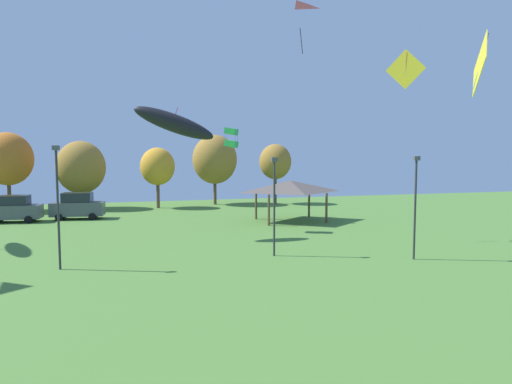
# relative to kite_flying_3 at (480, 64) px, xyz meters

# --- Properties ---
(kite_flying_3) EXTENTS (1.75, 2.71, 3.16)m
(kite_flying_3) POSITION_rel_kite_flying_3_xyz_m (0.00, 0.00, 0.00)
(kite_flying_3) COLOR yellow
(kite_flying_4) EXTENTS (1.23, 1.21, 1.54)m
(kite_flying_4) POSITION_rel_kite_flying_3_xyz_m (-8.53, 15.67, -3.02)
(kite_flying_4) COLOR green
(kite_flying_5) EXTENTS (2.15, 1.93, 2.50)m
(kite_flying_5) POSITION_rel_kite_flying_3_xyz_m (-4.84, 11.98, 4.91)
(kite_flying_5) COLOR #E54C93
(kite_flying_6) EXTENTS (5.89, 1.81, 3.09)m
(kite_flying_6) POSITION_rel_kite_flying_3_xyz_m (-12.96, 13.89, -2.13)
(kite_flying_6) COLOR black
(kite_flying_8) EXTENTS (2.41, 2.29, 3.29)m
(kite_flying_8) POSITION_rel_kite_flying_3_xyz_m (6.53, 15.84, 2.83)
(kite_flying_8) COLOR yellow
(parked_car_leftmost) EXTENTS (4.51, 2.30, 2.34)m
(parked_car_leftmost) POSITION_rel_kite_flying_3_xyz_m (-25.72, 25.31, -9.03)
(parked_car_leftmost) COLOR #4C5156
(parked_car_leftmost) RESTS_ON ground
(parked_car_second_from_left) EXTENTS (4.77, 2.41, 2.42)m
(parked_car_second_from_left) POSITION_rel_kite_flying_3_xyz_m (-20.60, 25.86, -9.00)
(parked_car_second_from_left) COLOR #4C5156
(parked_car_second_from_left) RESTS_ON ground
(park_pavilion) EXTENTS (6.71, 5.05, 3.60)m
(park_pavilion) POSITION_rel_kite_flying_3_xyz_m (-2.36, 19.45, -7.11)
(park_pavilion) COLOR brown
(park_pavilion) RESTS_ON ground
(light_post_0) EXTENTS (0.36, 0.20, 6.37)m
(light_post_0) POSITION_rel_kite_flying_3_xyz_m (-19.61, 6.72, -6.60)
(light_post_0) COLOR #2D2D33
(light_post_0) RESTS_ON ground
(light_post_1) EXTENTS (0.36, 0.20, 5.74)m
(light_post_1) POSITION_rel_kite_flying_3_xyz_m (-8.01, 6.72, -6.92)
(light_post_1) COLOR #2D2D33
(light_post_1) RESTS_ON ground
(light_post_2) EXTENTS (0.36, 0.20, 5.82)m
(light_post_2) POSITION_rel_kite_flying_3_xyz_m (-0.67, 3.74, -6.88)
(light_post_2) COLOR #2D2D33
(light_post_2) RESTS_ON ground
(treeline_tree_1) EXTENTS (4.95, 4.95, 8.15)m
(treeline_tree_1) POSITION_rel_kite_flying_3_xyz_m (-27.96, 33.79, -4.78)
(treeline_tree_1) COLOR brown
(treeline_tree_1) RESTS_ON ground
(treeline_tree_2) EXTENTS (5.14, 5.14, 7.32)m
(treeline_tree_2) POSITION_rel_kite_flying_3_xyz_m (-20.96, 33.91, -5.70)
(treeline_tree_2) COLOR brown
(treeline_tree_2) RESTS_ON ground
(treeline_tree_3) EXTENTS (3.74, 3.74, 6.62)m
(treeline_tree_3) POSITION_rel_kite_flying_3_xyz_m (-12.98, 32.63, -5.64)
(treeline_tree_3) COLOR brown
(treeline_tree_3) RESTS_ON ground
(treeline_tree_4) EXTENTS (5.20, 5.20, 8.14)m
(treeline_tree_4) POSITION_rel_kite_flying_3_xyz_m (-6.30, 34.39, -4.91)
(treeline_tree_4) COLOR brown
(treeline_tree_4) RESTS_ON ground
(treeline_tree_5) EXTENTS (3.79, 3.79, 7.10)m
(treeline_tree_5) POSITION_rel_kite_flying_3_xyz_m (0.73, 33.13, -5.20)
(treeline_tree_5) COLOR brown
(treeline_tree_5) RESTS_ON ground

